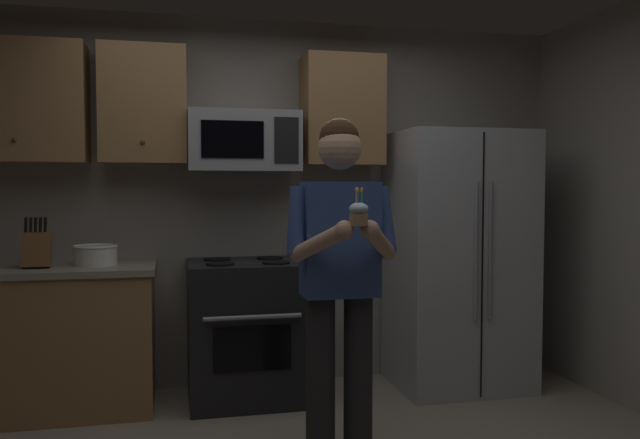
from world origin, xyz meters
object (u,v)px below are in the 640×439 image
(microwave, at_px, (243,142))
(knife_block, at_px, (37,249))
(bowl_large_white, at_px, (95,255))
(refrigerator, at_px, (458,260))
(person, at_px, (340,270))
(cupcake, at_px, (359,213))
(oven_range, at_px, (246,330))

(microwave, height_order, knife_block, microwave)
(bowl_large_white, bearing_deg, microwave, 5.29)
(refrigerator, relative_size, person, 1.02)
(knife_block, xyz_separation_m, bowl_large_white, (0.33, 0.06, -0.05))
(cupcake, bearing_deg, refrigerator, 50.54)
(bowl_large_white, bearing_deg, cupcake, -48.29)
(knife_block, bearing_deg, oven_range, 1.32)
(knife_block, bearing_deg, refrigerator, -0.20)
(cupcake, bearing_deg, knife_block, 139.43)
(refrigerator, bearing_deg, knife_block, 179.80)
(person, bearing_deg, refrigerator, 42.86)
(knife_block, bearing_deg, cupcake, -40.57)
(knife_block, bearing_deg, microwave, 6.62)
(microwave, xyz_separation_m, refrigerator, (1.50, -0.16, -0.82))
(microwave, bearing_deg, oven_range, -90.02)
(oven_range, height_order, bowl_large_white, bowl_large_white)
(refrigerator, relative_size, knife_block, 5.63)
(refrigerator, distance_m, bowl_large_white, 2.45)
(oven_range, xyz_separation_m, bowl_large_white, (-0.95, 0.03, 0.53))
(refrigerator, xyz_separation_m, bowl_large_white, (-2.45, 0.07, 0.09))
(oven_range, distance_m, microwave, 1.26)
(bowl_large_white, xyz_separation_m, cupcake, (1.30, -1.46, 0.31))
(knife_block, height_order, person, person)
(oven_range, distance_m, cupcake, 1.69)
(microwave, relative_size, cupcake, 4.26)
(microwave, height_order, cupcake, microwave)
(knife_block, height_order, cupcake, cupcake)
(oven_range, height_order, refrigerator, refrigerator)
(cupcake, bearing_deg, microwave, 102.85)
(microwave, xyz_separation_m, cupcake, (0.35, -1.55, -0.43))
(oven_range, relative_size, cupcake, 5.36)
(person, height_order, cupcake, person)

